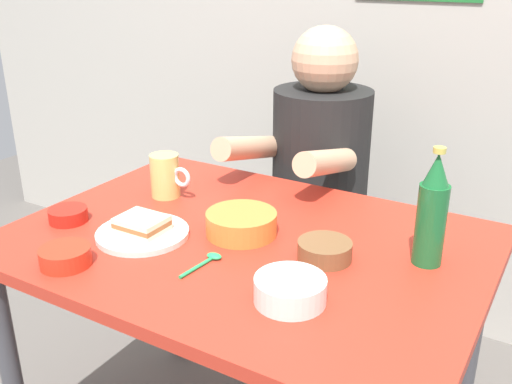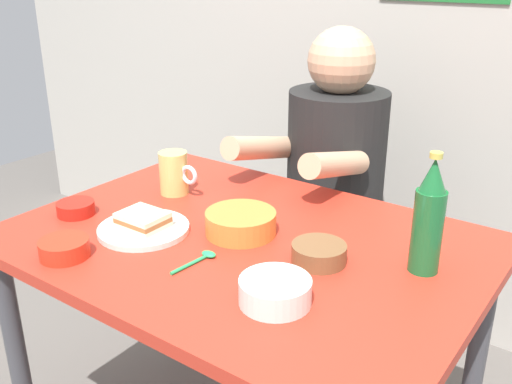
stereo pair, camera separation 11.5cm
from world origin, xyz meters
TOP-DOWN VIEW (x-y plane):
  - dining_table at (0.00, 0.00)m, footprint 1.10×0.80m
  - stool at (-0.09, 0.63)m, footprint 0.34×0.34m
  - person_seated at (-0.09, 0.62)m, footprint 0.33×0.56m
  - plate_orange at (-0.21, -0.12)m, footprint 0.22×0.22m
  - sandwich at (-0.21, -0.12)m, footprint 0.11×0.09m
  - beer_mug at (-0.33, 0.11)m, footprint 0.13×0.08m
  - beer_bottle at (0.40, 0.10)m, footprint 0.06×0.06m
  - condiment_bowl_brown at (0.20, -0.00)m, footprint 0.12×0.12m
  - sambal_bowl_red at (-0.43, -0.15)m, footprint 0.10×0.10m
  - soup_bowl_orange at (-0.02, 0.01)m, footprint 0.17×0.17m
  - rice_bowl_white at (0.22, -0.19)m, footprint 0.14×0.14m
  - sauce_bowl_chili at (-0.26, -0.31)m, footprint 0.11×0.11m
  - spoon at (-0.01, -0.14)m, footprint 0.04×0.12m

SIDE VIEW (x-z plane):
  - stool at x=-0.09m, z-range 0.12..0.57m
  - dining_table at x=0.00m, z-range 0.28..1.02m
  - spoon at x=-0.01m, z-range 0.74..0.75m
  - plate_orange at x=-0.21m, z-range 0.74..0.75m
  - sambal_bowl_red at x=-0.43m, z-range 0.74..0.78m
  - sauce_bowl_chili at x=-0.26m, z-range 0.74..0.78m
  - condiment_bowl_brown at x=0.20m, z-range 0.74..0.78m
  - person_seated at x=-0.09m, z-range 0.41..1.13m
  - rice_bowl_white at x=0.22m, z-range 0.74..0.79m
  - soup_bowl_orange at x=-0.02m, z-range 0.74..0.80m
  - sandwich at x=-0.21m, z-range 0.75..0.79m
  - beer_mug at x=-0.33m, z-range 0.74..0.86m
  - beer_bottle at x=0.40m, z-range 0.73..0.99m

